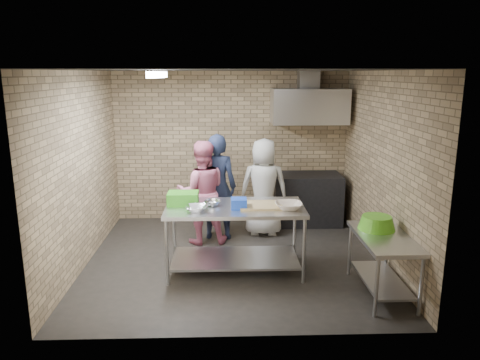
% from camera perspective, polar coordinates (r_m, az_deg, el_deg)
% --- Properties ---
extents(floor, '(4.20, 4.20, 0.00)m').
position_cam_1_polar(floor, '(6.77, -0.80, -9.91)').
color(floor, black).
rests_on(floor, ground).
extents(ceiling, '(4.20, 4.20, 0.00)m').
position_cam_1_polar(ceiling, '(6.23, -0.88, 13.58)').
color(ceiling, black).
rests_on(ceiling, ground).
extents(back_wall, '(4.20, 0.06, 2.70)m').
position_cam_1_polar(back_wall, '(8.33, -1.10, 4.17)').
color(back_wall, tan).
rests_on(back_wall, ground).
extents(front_wall, '(4.20, 0.06, 2.70)m').
position_cam_1_polar(front_wall, '(4.43, -0.34, -4.01)').
color(front_wall, tan).
rests_on(front_wall, ground).
extents(left_wall, '(0.06, 4.00, 2.70)m').
position_cam_1_polar(left_wall, '(6.67, -19.20, 1.13)').
color(left_wall, tan).
rests_on(left_wall, ground).
extents(right_wall, '(0.06, 4.00, 2.70)m').
position_cam_1_polar(right_wall, '(6.74, 17.32, 1.40)').
color(right_wall, tan).
rests_on(right_wall, ground).
extents(prep_table, '(1.85, 0.92, 0.92)m').
position_cam_1_polar(prep_table, '(6.26, -0.63, -7.35)').
color(prep_table, silver).
rests_on(prep_table, floor).
extents(side_counter, '(0.60, 1.20, 0.75)m').
position_cam_1_polar(side_counter, '(5.93, 17.36, -10.09)').
color(side_counter, silver).
rests_on(side_counter, floor).
extents(stove, '(1.20, 0.70, 0.90)m').
position_cam_1_polar(stove, '(8.31, 8.31, -2.34)').
color(stove, black).
rests_on(stove, floor).
extents(range_hood, '(1.30, 0.60, 0.60)m').
position_cam_1_polar(range_hood, '(8.08, 8.64, 9.10)').
color(range_hood, silver).
rests_on(range_hood, back_wall).
extents(hood_duct, '(0.35, 0.30, 0.30)m').
position_cam_1_polar(hood_duct, '(8.21, 8.56, 12.31)').
color(hood_duct, '#A5A8AD').
rests_on(hood_duct, back_wall).
extents(wall_shelf, '(0.80, 0.20, 0.04)m').
position_cam_1_polar(wall_shelf, '(8.34, 10.41, 7.91)').
color(wall_shelf, '#3F2B19').
rests_on(wall_shelf, back_wall).
extents(fluorescent_fixture, '(0.10, 1.25, 0.08)m').
position_cam_1_polar(fluorescent_fixture, '(6.29, -10.26, 12.82)').
color(fluorescent_fixture, white).
rests_on(fluorescent_fixture, ceiling).
extents(green_crate, '(0.41, 0.31, 0.16)m').
position_cam_1_polar(green_crate, '(6.23, -7.13, -2.29)').
color(green_crate, '#31991C').
rests_on(green_crate, prep_table).
extents(blue_tub, '(0.21, 0.21, 0.13)m').
position_cam_1_polar(blue_tub, '(6.00, -0.14, -2.95)').
color(blue_tub, blue).
rests_on(blue_tub, prep_table).
extents(cutting_board, '(0.57, 0.43, 0.03)m').
position_cam_1_polar(cutting_board, '(6.10, 2.65, -3.17)').
color(cutting_board, tan).
rests_on(cutting_board, prep_table).
extents(mixing_bowl_a, '(0.29, 0.29, 0.07)m').
position_cam_1_polar(mixing_bowl_a, '(5.92, -5.45, -3.55)').
color(mixing_bowl_a, silver).
rests_on(mixing_bowl_a, prep_table).
extents(mixing_bowl_b, '(0.22, 0.22, 0.07)m').
position_cam_1_polar(mixing_bowl_b, '(6.15, -3.45, -2.87)').
color(mixing_bowl_b, '#BABDC2').
rests_on(mixing_bowl_b, prep_table).
extents(ceramic_bowl, '(0.36, 0.36, 0.09)m').
position_cam_1_polar(ceramic_bowl, '(6.01, 6.09, -3.22)').
color(ceramic_bowl, beige).
rests_on(ceramic_bowl, prep_table).
extents(green_basin, '(0.46, 0.46, 0.17)m').
position_cam_1_polar(green_basin, '(5.99, 16.71, -5.12)').
color(green_basin, '#59C626').
rests_on(green_basin, side_counter).
extents(bottle_red, '(0.07, 0.07, 0.18)m').
position_cam_1_polar(bottle_red, '(8.28, 8.73, 8.71)').
color(bottle_red, '#B22619').
rests_on(bottle_red, wall_shelf).
extents(bottle_green, '(0.06, 0.06, 0.15)m').
position_cam_1_polar(bottle_green, '(8.37, 11.45, 8.54)').
color(bottle_green, green).
rests_on(bottle_green, wall_shelf).
extents(man_navy, '(0.67, 0.47, 1.73)m').
position_cam_1_polar(man_navy, '(7.39, -2.87, -0.86)').
color(man_navy, '#141C32').
rests_on(man_navy, floor).
extents(woman_pink, '(0.87, 0.71, 1.65)m').
position_cam_1_polar(woman_pink, '(7.22, -4.79, -1.57)').
color(woman_pink, pink).
rests_on(woman_pink, floor).
extents(woman_white, '(0.82, 0.56, 1.63)m').
position_cam_1_polar(woman_white, '(7.58, 2.99, -0.90)').
color(woman_white, silver).
rests_on(woman_white, floor).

